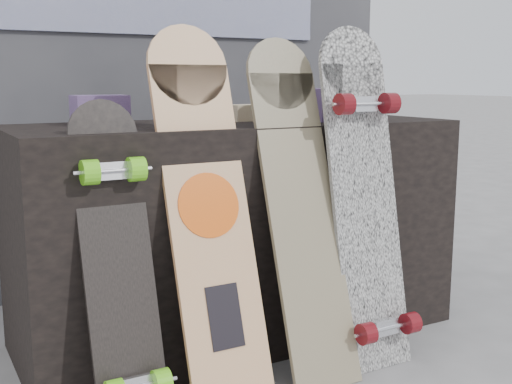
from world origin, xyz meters
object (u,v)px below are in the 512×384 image
vendor_table (238,230)px  longboard_celtic (300,197)px  longboard_geisha (207,200)px  skateboard_dark (119,257)px  longboard_cascadia (365,191)px

vendor_table → longboard_celtic: 0.40m
longboard_geisha → skateboard_dark: size_ratio=1.25×
vendor_table → skateboard_dark: (-0.56, -0.35, 0.06)m
longboard_celtic → skateboard_dark: bearing=178.6°
vendor_table → longboard_celtic: bearing=-84.3°
skateboard_dark → longboard_celtic: bearing=-1.4°
skateboard_dark → longboard_geisha: bearing=3.9°
longboard_celtic → longboard_cascadia: bearing=-9.6°
longboard_geisha → longboard_celtic: size_ratio=1.03×
longboard_cascadia → skateboard_dark: bearing=176.3°
longboard_geisha → skateboard_dark: 0.31m
longboard_geisha → longboard_celtic: bearing=-6.2°
longboard_geisha → skateboard_dark: bearing=-176.1°
longboard_celtic → skateboard_dark: 0.61m
vendor_table → longboard_geisha: longboard_geisha is taller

